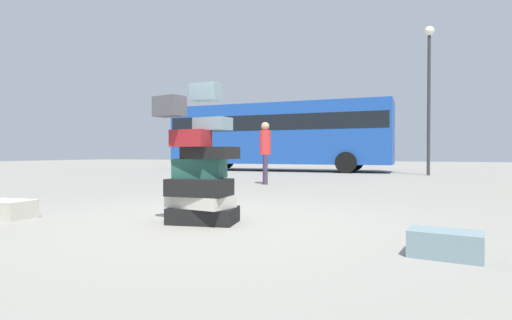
% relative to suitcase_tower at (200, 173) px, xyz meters
% --- Properties ---
extents(ground_plane, '(80.00, 80.00, 0.00)m').
position_rel_suitcase_tower_xyz_m(ground_plane, '(0.04, 0.09, -0.59)').
color(ground_plane, gray).
extents(suitcase_tower, '(0.94, 0.75, 1.71)m').
position_rel_suitcase_tower_xyz_m(suitcase_tower, '(0.00, 0.00, 0.00)').
color(suitcase_tower, black).
rests_on(suitcase_tower, ground).
extents(suitcase_cream_left_side, '(0.66, 0.47, 0.23)m').
position_rel_suitcase_tower_xyz_m(suitcase_cream_left_side, '(-2.43, -0.72, -0.47)').
color(suitcase_cream_left_side, beige).
rests_on(suitcase_cream_left_side, ground).
extents(suitcase_slate_behind_tower, '(0.58, 0.38, 0.21)m').
position_rel_suitcase_tower_xyz_m(suitcase_slate_behind_tower, '(2.64, -0.58, -0.48)').
color(suitcase_slate_behind_tower, gray).
rests_on(suitcase_slate_behind_tower, ground).
extents(suitcase_cream_foreground_near, '(0.78, 0.53, 0.17)m').
position_rel_suitcase_tower_xyz_m(suitcase_cream_foreground_near, '(-0.80, 1.09, -0.51)').
color(suitcase_cream_foreground_near, beige).
rests_on(suitcase_cream_foreground_near, ground).
extents(person_bearded_onlooker, '(0.30, 0.32, 1.68)m').
position_rel_suitcase_tower_xyz_m(person_bearded_onlooker, '(-1.57, 5.86, 0.41)').
color(person_bearded_onlooker, '#3F334C').
rests_on(person_bearded_onlooker, ground).
extents(parked_bus, '(10.61, 3.03, 3.15)m').
position_rel_suitcase_tower_xyz_m(parked_bus, '(-4.20, 13.94, 1.24)').
color(parked_bus, '#1E4CA5').
rests_on(parked_bus, ground).
extents(lamp_post, '(0.36, 0.36, 5.65)m').
position_rel_suitcase_tower_xyz_m(lamp_post, '(2.45, 12.41, 3.14)').
color(lamp_post, '#333338').
rests_on(lamp_post, ground).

